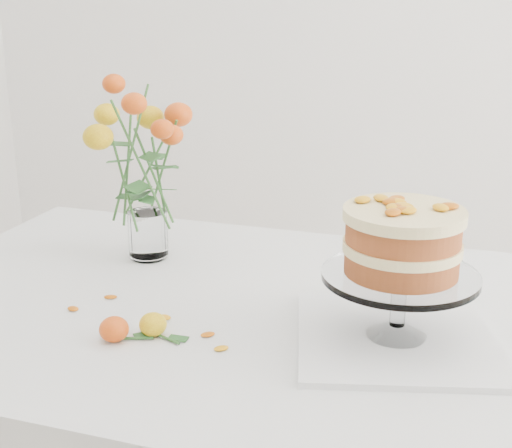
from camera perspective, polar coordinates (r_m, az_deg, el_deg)
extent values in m
cube|color=tan|center=(1.38, -0.90, -7.51)|extent=(1.40, 0.90, 0.04)
cylinder|color=tan|center=(2.09, -13.93, -10.12)|extent=(0.06, 0.06, 0.71)
cube|color=silver|center=(1.37, -0.90, -6.64)|extent=(1.42, 0.92, 0.01)
cube|color=silver|center=(1.81, 3.84, -3.80)|extent=(1.42, 0.01, 0.20)
cube|color=silver|center=(1.26, 11.13, -8.90)|extent=(0.41, 0.41, 0.01)
cylinder|color=silver|center=(1.23, 11.32, -6.13)|extent=(0.03, 0.03, 0.08)
cylinder|color=silver|center=(1.21, 11.46, -4.07)|extent=(0.26, 0.26, 0.01)
cylinder|color=#AF5327|center=(1.20, 11.53, -2.99)|extent=(0.22, 0.22, 0.04)
cylinder|color=#FAF2A1|center=(1.19, 11.61, -1.77)|extent=(0.23, 0.23, 0.02)
cylinder|color=#AF5327|center=(1.18, 11.69, -0.53)|extent=(0.22, 0.22, 0.04)
cylinder|color=#FAF2A1|center=(1.18, 11.78, 0.76)|extent=(0.24, 0.24, 0.02)
cylinder|color=silver|center=(1.62, -8.55, -2.58)|extent=(0.07, 0.07, 0.01)
cylinder|color=silver|center=(1.60, -8.64, -0.75)|extent=(0.09, 0.09, 0.10)
ellipsoid|color=yellow|center=(1.26, -8.25, -7.95)|extent=(0.05, 0.05, 0.04)
cylinder|color=#2F6126|center=(1.24, -7.13, -9.15)|extent=(0.06, 0.03, 0.00)
ellipsoid|color=#CD4D0A|center=(1.25, -11.29, -8.25)|extent=(0.05, 0.05, 0.04)
cylinder|color=#2F6126|center=(1.25, -9.60, -9.06)|extent=(0.06, 0.03, 0.01)
ellipsoid|color=orange|center=(1.32, -7.29, -7.43)|extent=(0.03, 0.02, 0.00)
ellipsoid|color=orange|center=(1.25, -3.88, -8.83)|extent=(0.03, 0.02, 0.00)
ellipsoid|color=orange|center=(1.21, -2.81, -9.92)|extent=(0.03, 0.02, 0.00)
ellipsoid|color=orange|center=(1.42, -11.56, -5.75)|extent=(0.03, 0.02, 0.00)
ellipsoid|color=orange|center=(1.39, -14.42, -6.60)|extent=(0.03, 0.02, 0.00)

